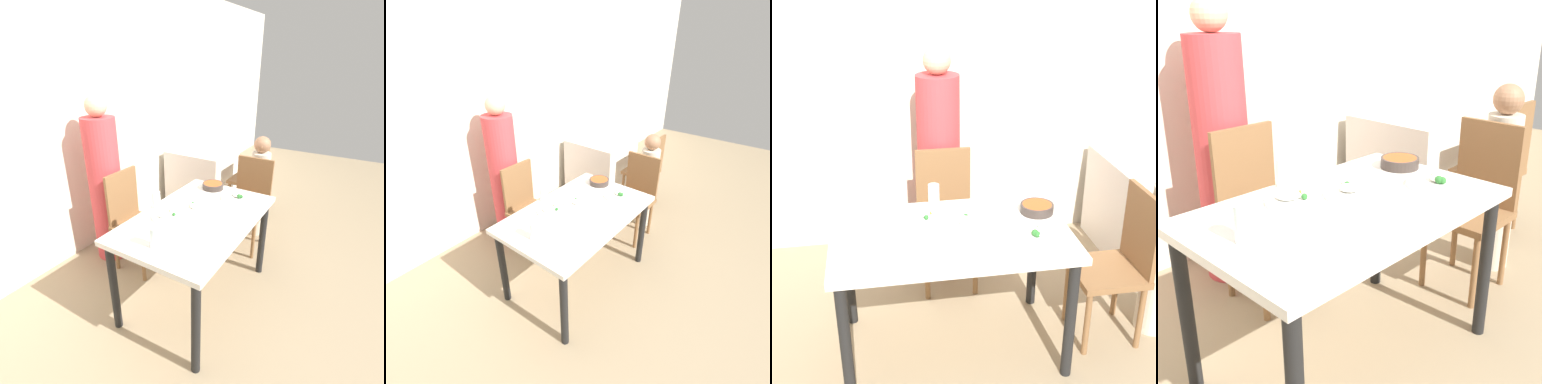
# 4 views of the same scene
# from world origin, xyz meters

# --- Properties ---
(ground_plane) EXTENTS (10.00, 10.00, 0.00)m
(ground_plane) POSITION_xyz_m (0.00, 0.00, 0.00)
(ground_plane) COLOR #998466
(wall_back) EXTENTS (10.00, 0.06, 2.70)m
(wall_back) POSITION_xyz_m (0.00, 1.42, 1.35)
(wall_back) COLOR beige
(wall_back) RESTS_ON ground_plane
(dining_table) EXTENTS (1.30, 0.81, 0.78)m
(dining_table) POSITION_xyz_m (0.00, 0.00, 0.68)
(dining_table) COLOR silver
(dining_table) RESTS_ON ground_plane
(chair_adult_spot) EXTENTS (0.40, 0.40, 0.95)m
(chair_adult_spot) POSITION_xyz_m (0.08, 0.75, 0.51)
(chair_adult_spot) COLOR brown
(chair_adult_spot) RESTS_ON ground_plane
(chair_child_spot) EXTENTS (0.40, 0.40, 0.95)m
(chair_child_spot) POSITION_xyz_m (0.99, -0.04, 0.51)
(chair_child_spot) COLOR brown
(chair_child_spot) RESTS_ON ground_plane
(person_adult) EXTENTS (0.31, 0.31, 1.61)m
(person_adult) POSITION_xyz_m (0.08, 1.07, 0.75)
(person_adult) COLOR #C63D42
(person_adult) RESTS_ON ground_plane
(person_child) EXTENTS (0.20, 0.20, 1.14)m
(person_child) POSITION_xyz_m (1.26, -0.04, 0.55)
(person_child) COLOR beige
(person_child) RESTS_ON ground_plane
(bowl_curry) EXTENTS (0.19, 0.19, 0.05)m
(bowl_curry) POSITION_xyz_m (0.53, 0.15, 0.81)
(bowl_curry) COLOR #3D332D
(bowl_curry) RESTS_ON dining_table
(plate_rice_adult) EXTENTS (0.22, 0.22, 0.05)m
(plate_rice_adult) POSITION_xyz_m (-0.15, 0.19, 0.79)
(plate_rice_adult) COLOR white
(plate_rice_adult) RESTS_ON dining_table
(plate_rice_child) EXTENTS (0.24, 0.24, 0.06)m
(plate_rice_child) POSITION_xyz_m (0.44, -0.13, 0.79)
(plate_rice_child) COLOR white
(plate_rice_child) RESTS_ON dining_table
(plate_noodles) EXTENTS (0.25, 0.25, 0.05)m
(plate_noodles) POSITION_xyz_m (0.09, 0.07, 0.79)
(plate_noodles) COLOR white
(plate_noodles) RESTS_ON dining_table
(glass_water_tall) EXTENTS (0.07, 0.07, 0.14)m
(glass_water_tall) POSITION_xyz_m (-0.49, 0.02, 0.85)
(glass_water_tall) COLOR silver
(glass_water_tall) RESTS_ON dining_table
(glass_water_short) EXTENTS (0.07, 0.07, 0.13)m
(glass_water_short) POSITION_xyz_m (-0.05, 0.35, 0.84)
(glass_water_short) COLOR silver
(glass_water_short) RESTS_ON dining_table
(fork_steel) EXTENTS (0.18, 0.07, 0.01)m
(fork_steel) POSITION_xyz_m (-0.22, -0.02, 0.78)
(fork_steel) COLOR silver
(fork_steel) RESTS_ON dining_table
(spoon_steel) EXTENTS (0.17, 0.09, 0.01)m
(spoon_steel) POSITION_xyz_m (-0.10, -0.17, 0.78)
(spoon_steel) COLOR silver
(spoon_steel) RESTS_ON dining_table
(background_table) EXTENTS (0.73, 0.78, 0.75)m
(background_table) POSITION_xyz_m (1.70, 0.92, 0.38)
(background_table) COLOR silver
(background_table) RESTS_ON ground_plane
(chair_background) EXTENTS (0.40, 0.40, 0.95)m
(chair_background) POSITION_xyz_m (1.70, 0.19, 0.51)
(chair_background) COLOR brown
(chair_background) RESTS_ON ground_plane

